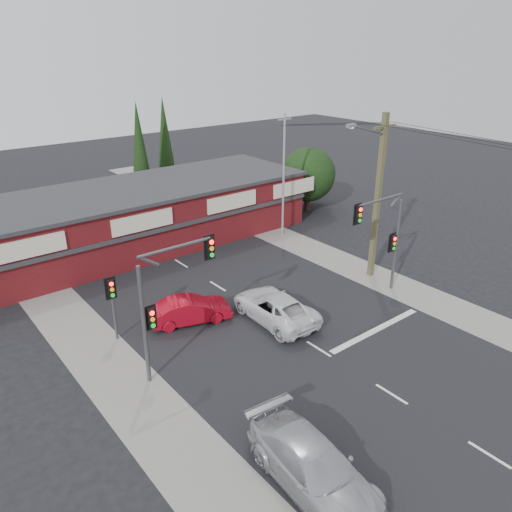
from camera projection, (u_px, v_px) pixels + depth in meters
ground at (306, 341)px, 24.61m from camera, size 120.00×120.00×0.00m
road_strip at (245, 303)px, 28.20m from camera, size 14.00×70.00×0.01m
verge_left at (100, 357)px, 23.33m from camera, size 3.00×70.00×0.02m
verge_right at (346, 264)px, 33.06m from camera, size 3.00×70.00×0.02m
stop_line at (376, 330)px, 25.53m from camera, size 6.50×0.35×0.01m
white_suv at (275, 307)px, 26.25m from camera, size 2.70×5.44×1.48m
silver_suv at (314, 467)px, 16.29m from camera, size 2.79×5.79×1.63m
red_sedan at (190, 310)px, 26.06m from camera, size 4.48×2.71×1.40m
lane_dashes at (289, 330)px, 25.50m from camera, size 0.12×40.11×0.01m
shop_building at (131, 217)px, 35.40m from camera, size 27.30×8.40×4.22m
tree_cluster at (306, 177)px, 42.97m from camera, size 5.90×5.10×5.50m
conifer_near at (140, 147)px, 41.69m from camera, size 1.80×1.80×9.25m
conifer_far at (165, 139)px, 45.13m from camera, size 1.80×1.80×9.25m
traffic_mast_left at (165, 293)px, 20.82m from camera, size 3.77×0.27×5.97m
traffic_mast_right at (386, 231)px, 27.70m from camera, size 3.96×0.27×5.97m
pedestal_signal at (112, 296)px, 23.85m from camera, size 0.55×0.27×3.38m
utility_pole at (377, 193)px, 29.41m from camera, size 4.38×0.59×10.00m
steel_pole at (284, 174)px, 36.52m from camera, size 1.20×0.16×9.00m
power_lines at (475, 144)px, 24.11m from camera, size 2.01×29.00×1.22m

